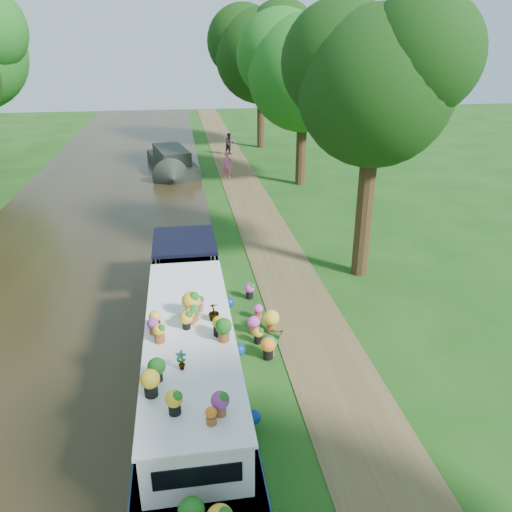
{
  "coord_description": "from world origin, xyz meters",
  "views": [
    {
      "loc": [
        -2.22,
        -12.24,
        7.58
      ],
      "look_at": [
        -0.03,
        2.09,
        1.3
      ],
      "focal_mm": 35.0,
      "sensor_mm": 36.0,
      "label": 1
    }
  ],
  "objects_px": {
    "second_boat": "(172,162)",
    "pedestrian_pink": "(227,165)",
    "plant_boat": "(192,370)",
    "pedestrian_dark": "(230,144)"
  },
  "relations": [
    {
      "from": "pedestrian_dark",
      "to": "pedestrian_pink",
      "type": "bearing_deg",
      "value": -127.01
    },
    {
      "from": "plant_boat",
      "to": "pedestrian_pink",
      "type": "distance_m",
      "value": 19.98
    },
    {
      "from": "second_boat",
      "to": "plant_boat",
      "type": "bearing_deg",
      "value": -100.3
    },
    {
      "from": "plant_boat",
      "to": "pedestrian_dark",
      "type": "height_order",
      "value": "plant_boat"
    },
    {
      "from": "second_boat",
      "to": "pedestrian_pink",
      "type": "height_order",
      "value": "pedestrian_pink"
    },
    {
      "from": "plant_boat",
      "to": "pedestrian_pink",
      "type": "bearing_deg",
      "value": 82.09
    },
    {
      "from": "second_boat",
      "to": "pedestrian_dark",
      "type": "relative_size",
      "value": 5.13
    },
    {
      "from": "plant_boat",
      "to": "second_boat",
      "type": "bearing_deg",
      "value": 91.29
    },
    {
      "from": "pedestrian_pink",
      "to": "plant_boat",
      "type": "bearing_deg",
      "value": -78.56
    },
    {
      "from": "second_boat",
      "to": "pedestrian_pink",
      "type": "bearing_deg",
      "value": -48.43
    }
  ]
}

